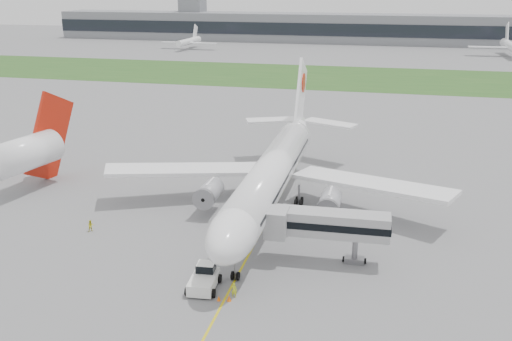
% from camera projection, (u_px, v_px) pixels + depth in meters
% --- Properties ---
extents(ground, '(600.00, 600.00, 0.00)m').
position_uv_depth(ground, '(266.00, 223.00, 73.65)').
color(ground, gray).
rests_on(ground, ground).
extents(apron_markings, '(70.00, 70.00, 0.04)m').
position_uv_depth(apron_markings, '(257.00, 240.00, 69.03)').
color(apron_markings, gold).
rests_on(apron_markings, ground).
extents(grass_strip, '(600.00, 50.00, 0.02)m').
position_uv_depth(grass_strip, '(344.00, 77.00, 184.48)').
color(grass_strip, '#26521E').
rests_on(grass_strip, ground).
extents(terminal_building, '(320.00, 22.30, 14.00)m').
position_uv_depth(terminal_building, '(363.00, 29.00, 283.75)').
color(terminal_building, gray).
rests_on(terminal_building, ground).
extents(control_tower, '(12.00, 12.00, 56.00)m').
position_uv_depth(control_tower, '(194.00, 39.00, 307.32)').
color(control_tower, gray).
rests_on(control_tower, ground).
extents(airliner, '(48.13, 53.95, 17.88)m').
position_uv_depth(airliner, '(273.00, 170.00, 76.35)').
color(airliner, white).
rests_on(airliner, ground).
extents(pushback_tug, '(3.31, 4.63, 2.28)m').
position_uv_depth(pushback_tug, '(204.00, 278.00, 58.03)').
color(pushback_tug, white).
rests_on(pushback_tug, ground).
extents(jet_bridge, '(13.42, 4.22, 6.21)m').
position_uv_depth(jet_bridge, '(324.00, 224.00, 62.07)').
color(jet_bridge, '#9C9C9F').
rests_on(jet_bridge, ground).
extents(safety_cone_left, '(0.38, 0.38, 0.52)m').
position_uv_depth(safety_cone_left, '(219.00, 298.00, 55.78)').
color(safety_cone_left, '#FF630D').
rests_on(safety_cone_left, ground).
extents(safety_cone_right, '(0.45, 0.45, 0.62)m').
position_uv_depth(safety_cone_right, '(229.00, 298.00, 55.71)').
color(safety_cone_right, '#FF630D').
rests_on(safety_cone_right, ground).
extents(ground_crew_near, '(0.60, 0.42, 1.59)m').
position_uv_depth(ground_crew_near, '(234.00, 290.00, 56.24)').
color(ground_crew_near, '#C8DA24').
rests_on(ground_crew_near, ground).
extents(ground_crew_far, '(0.93, 0.92, 1.51)m').
position_uv_depth(ground_crew_far, '(91.00, 226.00, 71.06)').
color(ground_crew_far, yellow).
rests_on(ground_crew_far, ground).
extents(neighbor_aircraft, '(7.14, 18.05, 14.56)m').
position_uv_depth(neighbor_aircraft, '(29.00, 151.00, 84.39)').
color(neighbor_aircraft, '#B41B0A').
rests_on(neighbor_aircraft, ground).
extents(distant_aircraft_left, '(27.63, 24.71, 10.08)m').
position_uv_depth(distant_aircraft_left, '(189.00, 49.00, 260.01)').
color(distant_aircraft_left, white).
rests_on(distant_aircraft_left, ground).
extents(distant_aircraft_right, '(33.32, 29.48, 12.62)m').
position_uv_depth(distant_aircraft_right, '(509.00, 57.00, 234.56)').
color(distant_aircraft_right, white).
rests_on(distant_aircraft_right, ground).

